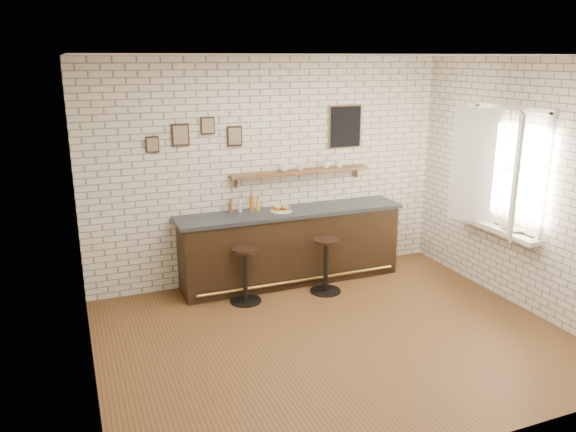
% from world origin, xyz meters
% --- Properties ---
extents(ground, '(5.00, 5.00, 0.00)m').
position_xyz_m(ground, '(0.00, 0.00, 0.00)').
color(ground, brown).
rests_on(ground, ground).
extents(bar_counter, '(3.10, 0.65, 1.01)m').
position_xyz_m(bar_counter, '(0.18, 1.70, 0.51)').
color(bar_counter, black).
rests_on(bar_counter, ground).
extents(sandwich_plate, '(0.28, 0.28, 0.01)m').
position_xyz_m(sandwich_plate, '(0.03, 1.69, 1.02)').
color(sandwich_plate, white).
rests_on(sandwich_plate, bar_counter).
extents(ciabatta_sandwich, '(0.22, 0.16, 0.07)m').
position_xyz_m(ciabatta_sandwich, '(0.04, 1.69, 1.06)').
color(ciabatta_sandwich, tan).
rests_on(ciabatta_sandwich, sandwich_plate).
extents(potato_chips, '(0.26, 0.18, 0.00)m').
position_xyz_m(potato_chips, '(0.02, 1.68, 1.02)').
color(potato_chips, gold).
rests_on(potato_chips, sandwich_plate).
extents(bitters_bottle_brown, '(0.06, 0.06, 0.19)m').
position_xyz_m(bitters_bottle_brown, '(-0.61, 1.87, 1.09)').
color(bitters_bottle_brown, brown).
rests_on(bitters_bottle_brown, bar_counter).
extents(bitters_bottle_white, '(0.05, 0.05, 0.21)m').
position_xyz_m(bitters_bottle_white, '(-0.48, 1.87, 1.10)').
color(bitters_bottle_white, beige).
rests_on(bitters_bottle_white, bar_counter).
extents(bitters_bottle_amber, '(0.06, 0.06, 0.26)m').
position_xyz_m(bitters_bottle_amber, '(-0.32, 1.87, 1.11)').
color(bitters_bottle_amber, '#975818').
rests_on(bitters_bottle_amber, bar_counter).
extents(condiment_bottle_yellow, '(0.05, 0.05, 0.18)m').
position_xyz_m(condiment_bottle_yellow, '(-0.23, 1.87, 1.08)').
color(condiment_bottle_yellow, yellow).
rests_on(condiment_bottle_yellow, bar_counter).
extents(bar_stool_left, '(0.39, 0.39, 0.71)m').
position_xyz_m(bar_stool_left, '(-0.62, 1.27, 0.38)').
color(bar_stool_left, black).
rests_on(bar_stool_left, ground).
extents(bar_stool_right, '(0.41, 0.41, 0.73)m').
position_xyz_m(bar_stool_right, '(0.45, 1.18, 0.39)').
color(bar_stool_right, black).
rests_on(bar_stool_right, ground).
extents(wall_shelf, '(2.00, 0.18, 0.18)m').
position_xyz_m(wall_shelf, '(0.40, 1.90, 1.48)').
color(wall_shelf, brown).
rests_on(wall_shelf, ground).
extents(shelf_cup_a, '(0.13, 0.13, 0.10)m').
position_xyz_m(shelf_cup_a, '(0.15, 1.90, 1.55)').
color(shelf_cup_a, white).
rests_on(shelf_cup_a, wall_shelf).
extents(shelf_cup_b, '(0.15, 0.15, 0.10)m').
position_xyz_m(shelf_cup_b, '(0.40, 1.90, 1.55)').
color(shelf_cup_b, white).
rests_on(shelf_cup_b, wall_shelf).
extents(shelf_cup_c, '(0.13, 0.13, 0.09)m').
position_xyz_m(shelf_cup_c, '(0.77, 1.90, 1.54)').
color(shelf_cup_c, white).
rests_on(shelf_cup_c, wall_shelf).
extents(shelf_cup_d, '(0.10, 0.10, 0.08)m').
position_xyz_m(shelf_cup_d, '(0.99, 1.90, 1.54)').
color(shelf_cup_d, white).
rests_on(shelf_cup_d, wall_shelf).
extents(back_wall_decor, '(2.96, 0.02, 0.56)m').
position_xyz_m(back_wall_decor, '(0.23, 1.98, 2.05)').
color(back_wall_decor, black).
rests_on(back_wall_decor, ground).
extents(window_sill, '(0.20, 1.35, 0.06)m').
position_xyz_m(window_sill, '(2.40, 0.30, 0.90)').
color(window_sill, white).
rests_on(window_sill, ground).
extents(casement_window, '(0.40, 1.30, 1.56)m').
position_xyz_m(casement_window, '(2.36, 0.30, 1.65)').
color(casement_window, white).
rests_on(casement_window, ground).
extents(book_lower, '(0.17, 0.21, 0.02)m').
position_xyz_m(book_lower, '(2.38, 0.12, 0.94)').
color(book_lower, tan).
rests_on(book_lower, window_sill).
extents(book_upper, '(0.28, 0.31, 0.02)m').
position_xyz_m(book_upper, '(2.38, 0.11, 0.96)').
color(book_upper, tan).
rests_on(book_upper, book_lower).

